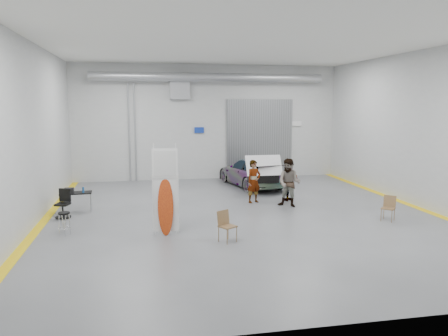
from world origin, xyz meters
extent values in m
plane|color=slate|center=(0.00, 0.00, 0.00)|extent=(16.00, 16.00, 0.00)
cube|color=#B8BABD|center=(-7.00, 0.00, 3.00)|extent=(0.02, 16.00, 6.00)
cube|color=#B8BABD|center=(7.00, 0.00, 3.00)|extent=(0.02, 16.00, 6.00)
cube|color=#B8BABD|center=(0.00, 8.00, 3.00)|extent=(14.00, 0.02, 6.00)
cube|color=#B8BABD|center=(0.00, -8.00, 3.00)|extent=(14.00, 0.02, 6.00)
cube|color=white|center=(0.00, 0.00, 6.00)|extent=(14.00, 16.00, 0.02)
cube|color=gray|center=(2.80, 7.92, 2.10)|extent=(3.60, 0.12, 4.20)
cube|color=#97999F|center=(-1.50, 7.92, 4.80)|extent=(1.00, 0.50, 1.20)
cylinder|color=#97999F|center=(0.00, 7.40, 5.30)|extent=(11.90, 0.44, 0.44)
cube|color=#13319E|center=(-0.50, 7.92, 2.60)|extent=(0.50, 0.04, 0.30)
cube|color=white|center=(4.80, 7.92, 2.90)|extent=(0.70, 0.04, 0.25)
cylinder|color=#97999F|center=(-3.80, 7.92, 2.50)|extent=(0.08, 0.08, 5.00)
cylinder|color=#97999F|center=(-4.10, 7.92, 2.50)|extent=(0.08, 0.08, 5.00)
cube|color=yellow|center=(-6.85, 0.00, 0.01)|extent=(0.30, 16.00, 0.01)
cube|color=yellow|center=(6.85, 0.00, 0.01)|extent=(0.30, 16.00, 0.01)
imported|color=silver|center=(1.71, 5.45, 0.68)|extent=(2.78, 4.98, 1.36)
imported|color=#8E624D|center=(0.90, 1.92, 0.87)|extent=(0.74, 0.63, 1.74)
imported|color=slate|center=(2.06, 0.96, 0.94)|extent=(1.16, 1.11, 1.88)
imported|color=olive|center=(2.43, 1.95, 0.78)|extent=(0.97, 0.61, 1.55)
cube|color=white|center=(-2.83, -1.83, 0.94)|extent=(0.79, 0.10, 1.68)
ellipsoid|color=#DB5413|center=(-2.83, -1.91, 0.89)|extent=(0.49, 0.26, 1.78)
cube|color=white|center=(-2.83, -1.85, 2.20)|extent=(0.77, 0.10, 0.89)
cylinder|color=white|center=(-3.16, -1.83, 1.40)|extent=(0.02, 0.02, 2.81)
cylinder|color=white|center=(-2.50, -1.83, 1.40)|extent=(0.02, 0.02, 2.81)
cube|color=brown|center=(-1.15, -2.90, 0.46)|extent=(0.58, 0.57, 0.04)
cube|color=brown|center=(-1.15, -2.71, 0.70)|extent=(0.41, 0.29, 0.41)
cube|color=brown|center=(4.67, -1.68, 0.44)|extent=(0.56, 0.56, 0.04)
cube|color=brown|center=(4.67, -1.50, 0.66)|extent=(0.35, 0.35, 0.39)
cylinder|color=black|center=(-5.88, -1.31, 0.69)|extent=(0.34, 0.34, 0.05)
torus|color=silver|center=(-5.88, -1.31, 0.22)|extent=(0.36, 0.36, 0.02)
cylinder|color=#97999F|center=(-6.47, 1.47, 0.34)|extent=(0.03, 0.03, 0.68)
cylinder|color=#97999F|center=(-5.43, 1.47, 0.34)|extent=(0.03, 0.03, 0.68)
cylinder|color=#97999F|center=(-6.47, 1.95, 0.34)|extent=(0.03, 0.03, 0.68)
cylinder|color=#97999F|center=(-5.43, 1.95, 0.34)|extent=(0.03, 0.03, 0.68)
cube|color=black|center=(-5.95, 1.71, 0.70)|extent=(1.17, 0.64, 0.04)
cylinder|color=#184D90|center=(-5.67, 1.62, 0.82)|extent=(0.08, 0.08, 0.21)
cube|color=black|center=(-6.19, 1.76, 0.80)|extent=(0.33, 0.21, 0.17)
cylinder|color=black|center=(-6.28, 0.81, 0.04)|extent=(0.53, 0.53, 0.04)
cylinder|color=black|center=(-6.28, 0.81, 0.27)|extent=(0.06, 0.06, 0.45)
cube|color=black|center=(-6.28, 0.81, 0.49)|extent=(0.54, 0.54, 0.07)
cube|color=black|center=(-6.28, 1.02, 0.78)|extent=(0.42, 0.18, 0.47)
cube|color=silver|center=(1.71, 3.35, 1.38)|extent=(1.59, 0.96, 0.04)
camera|label=1|loc=(-3.55, -14.85, 3.95)|focal=35.00mm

